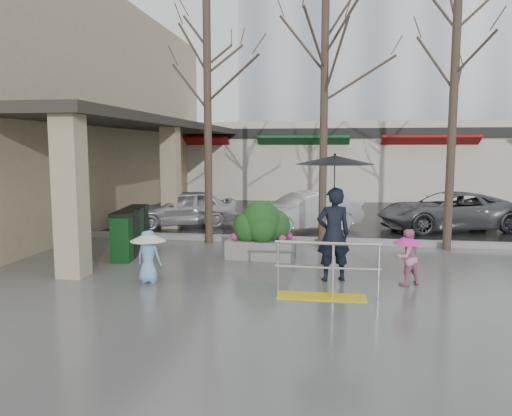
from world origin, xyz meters
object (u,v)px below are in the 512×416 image
(child_pink, at_px, (407,254))
(car_c, at_px, (448,211))
(handrail, at_px, (325,277))
(car_b, at_px, (304,211))
(tree_west, at_px, (207,60))
(tree_mideast, at_px, (455,62))
(news_boxes, at_px, (131,232))
(child_blue, at_px, (148,250))
(tree_midwest, at_px, (325,51))
(planter, at_px, (262,231))
(woman, at_px, (334,203))
(car_a, at_px, (183,208))

(child_pink, distance_m, car_c, 7.43)
(handrail, xyz_separation_m, car_b, (-0.80, 7.37, 0.25))
(child_pink, xyz_separation_m, car_b, (-2.37, 6.28, 0.01))
(handrail, relative_size, tree_west, 0.28)
(tree_mideast, relative_size, news_boxes, 3.04)
(child_pink, bearing_deg, news_boxes, -47.51)
(tree_mideast, xyz_separation_m, child_blue, (-6.66, -4.31, -4.19))
(child_pink, bearing_deg, car_c, -139.74)
(news_boxes, xyz_separation_m, car_c, (8.80, 5.22, 0.04))
(tree_midwest, distance_m, child_blue, 7.12)
(planter, height_order, car_c, planter)
(tree_mideast, height_order, child_pink, tree_mideast)
(woman, distance_m, planter, 2.70)
(tree_mideast, relative_size, child_pink, 5.82)
(car_c, bearing_deg, news_boxes, -74.42)
(woman, relative_size, car_b, 0.68)
(tree_midwest, xyz_separation_m, car_b, (-0.63, 2.57, -4.60))
(tree_mideast, distance_m, car_b, 6.32)
(tree_west, xyz_separation_m, tree_midwest, (3.20, 0.00, 0.15))
(child_pink, relative_size, car_a, 0.30)
(tree_mideast, bearing_deg, car_a, 160.75)
(news_boxes, bearing_deg, tree_mideast, 5.24)
(tree_west, bearing_deg, handrail, -55.01)
(handrail, relative_size, child_pink, 1.70)
(tree_midwest, bearing_deg, child_blue, -127.98)
(child_pink, relative_size, planter, 0.66)
(tree_midwest, height_order, car_c, tree_midwest)
(planter, bearing_deg, child_pink, -31.76)
(tree_west, bearing_deg, woman, -45.81)
(tree_west, relative_size, car_a, 1.84)
(handrail, relative_size, tree_midwest, 0.27)
(car_b, bearing_deg, tree_west, -78.16)
(handrail, distance_m, woman, 1.72)
(tree_west, relative_size, child_blue, 6.34)
(tree_west, relative_size, tree_mideast, 1.05)
(tree_mideast, xyz_separation_m, woman, (-3.00, -3.60, -3.26))
(news_boxes, bearing_deg, child_blue, -68.01)
(handrail, bearing_deg, car_b, 96.16)
(tree_west, height_order, car_b, tree_west)
(tree_mideast, height_order, car_a, tree_mideast)
(tree_midwest, bearing_deg, car_c, 39.73)
(child_blue, height_order, news_boxes, news_boxes)
(handrail, xyz_separation_m, tree_mideast, (3.14, 4.80, 4.48))
(child_blue, relative_size, car_b, 0.28)
(child_blue, bearing_deg, handrail, -176.82)
(tree_mideast, relative_size, woman, 2.50)
(woman, relative_size, planter, 1.54)
(child_blue, distance_m, planter, 3.21)
(tree_west, bearing_deg, car_b, 45.06)
(news_boxes, distance_m, car_c, 10.23)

